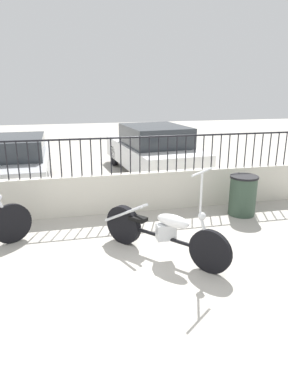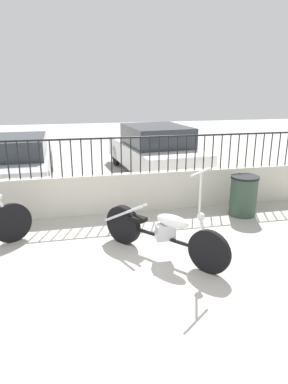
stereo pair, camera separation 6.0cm
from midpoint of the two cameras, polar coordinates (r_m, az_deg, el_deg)
The scene contains 7 objects.
ground_plane at distance 4.54m, azimuth -4.34°, elevation -15.80°, with size 40.00×40.00×0.00m, color #ADA89E.
low_wall at distance 6.89m, azimuth -7.96°, elevation -0.40°, with size 8.83×0.18×0.79m.
fence_railing at distance 6.68m, azimuth -8.28°, elevation 6.92°, with size 8.83×0.04×0.73m.
motorcycle_black at distance 5.18m, azimuth 1.95°, elevation -6.37°, with size 1.51×1.77×1.43m.
trash_bin at distance 7.03m, azimuth 15.89°, elevation -0.52°, with size 0.55×0.55×0.80m.
car_silver at distance 9.26m, azimuth -21.08°, elevation 4.80°, with size 1.77×4.14×1.28m.
car_white at distance 9.96m, azimuth 1.34°, elevation 7.05°, with size 2.18×4.34×1.40m.
Camera 1 is at (-0.56, -3.76, 2.48)m, focal length 32.00 mm.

